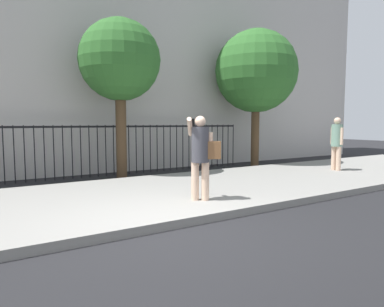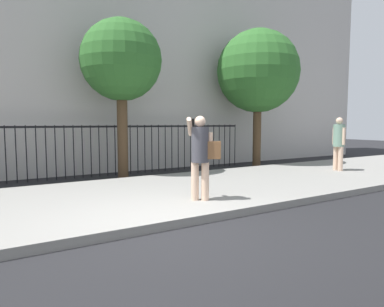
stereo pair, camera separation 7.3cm
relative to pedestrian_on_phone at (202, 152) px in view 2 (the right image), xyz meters
name	(u,v)px [view 2 (the right image)]	position (x,y,z in m)	size (l,w,h in m)	color
ground_plane	(171,230)	(-1.18, -0.94, -1.10)	(60.00, 60.00, 0.00)	black
sidewalk	(122,199)	(-1.18, 1.26, -1.03)	(28.00, 4.40, 0.15)	gray
building_facade	(56,17)	(-1.18, 7.56, 4.27)	(28.00, 4.00, 10.75)	#BCB7B2
iron_fence	(78,144)	(-1.18, 4.96, -0.08)	(12.03, 0.04, 1.60)	black
pedestrian_on_phone	(202,152)	(0.00, 0.00, 0.00)	(0.71, 0.64, 1.64)	beige
pedestrian_walking	(339,140)	(6.01, 1.23, 0.01)	(0.39, 0.48, 1.69)	beige
street_tree_near	(258,72)	(5.25, 4.18, 2.46)	(3.06, 3.06, 5.12)	#4C3823
street_tree_mid	(121,61)	(-0.01, 4.30, 2.36)	(2.39, 2.39, 4.71)	#4C3823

